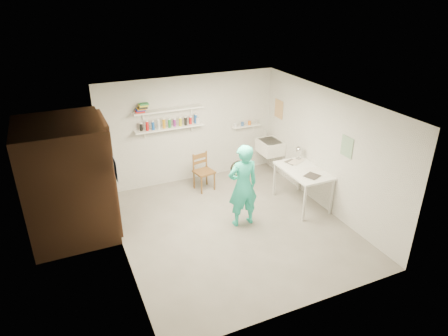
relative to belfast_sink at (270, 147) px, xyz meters
name	(u,v)px	position (x,y,z in m)	size (l,w,h in m)	color
floor	(233,227)	(-1.75, -1.70, -0.71)	(4.00, 4.50, 0.02)	slate
ceiling	(234,102)	(-1.75, -1.70, 1.71)	(4.00, 4.50, 0.02)	silver
wall_back	(190,129)	(-1.75, 0.56, 0.50)	(4.00, 0.02, 2.40)	silver
wall_front	(308,238)	(-1.75, -3.96, 0.50)	(4.00, 0.02, 2.40)	silver
wall_left	(117,191)	(-3.76, -1.70, 0.50)	(0.02, 4.50, 2.40)	silver
wall_right	(327,151)	(0.26, -1.70, 0.50)	(0.02, 4.50, 2.40)	silver
doorway_recess	(109,176)	(-3.74, -0.65, 0.30)	(0.02, 0.90, 2.00)	black
corridor_box	(67,180)	(-4.45, -0.65, 0.35)	(1.40, 1.50, 2.10)	brown
door_lintel	(103,120)	(-3.72, -0.65, 1.35)	(0.06, 1.05, 0.10)	brown
door_jamb_near	(115,187)	(-3.72, -1.15, 0.30)	(0.06, 0.10, 2.00)	brown
door_jamb_far	(106,165)	(-3.72, -0.15, 0.30)	(0.06, 0.10, 2.00)	brown
shelf_lower	(170,128)	(-2.25, 0.43, 0.65)	(1.50, 0.22, 0.03)	white
shelf_upper	(169,110)	(-2.25, 0.43, 1.05)	(1.50, 0.22, 0.03)	white
ledge_shelf	(246,126)	(-0.40, 0.47, 0.42)	(0.70, 0.14, 0.03)	white
poster_left	(116,170)	(-3.74, -1.65, 0.85)	(0.01, 0.28, 0.36)	#334C7F
poster_right_a	(279,109)	(0.24, 0.10, 0.85)	(0.01, 0.34, 0.42)	#995933
poster_right_b	(347,147)	(0.24, -2.25, 0.80)	(0.01, 0.30, 0.38)	#3F724C
belfast_sink	(270,147)	(0.00, 0.00, 0.00)	(0.48, 0.60, 0.30)	white
man	(243,186)	(-1.53, -1.66, 0.10)	(0.59, 0.38, 1.61)	#28C8AA
wall_clock	(238,168)	(-1.53, -1.44, 0.37)	(0.29, 0.29, 0.04)	beige
wooden_chair	(204,172)	(-1.69, -0.08, -0.28)	(0.39, 0.37, 0.84)	brown
work_table	(302,187)	(-0.11, -1.51, -0.31)	(0.71, 1.18, 0.79)	white
desk_lamp	(299,150)	(0.09, -1.04, 0.31)	(0.15, 0.15, 0.15)	silver
spray_cans	(169,123)	(-2.25, 0.43, 0.75)	(1.34, 0.06, 0.17)	black
book_stack	(142,108)	(-2.80, 0.43, 1.15)	(0.28, 0.14, 0.17)	red
ledge_pots	(246,123)	(-0.40, 0.47, 0.48)	(0.48, 0.07, 0.09)	silver
papers	(304,169)	(-0.11, -1.51, 0.10)	(0.30, 0.22, 0.02)	silver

